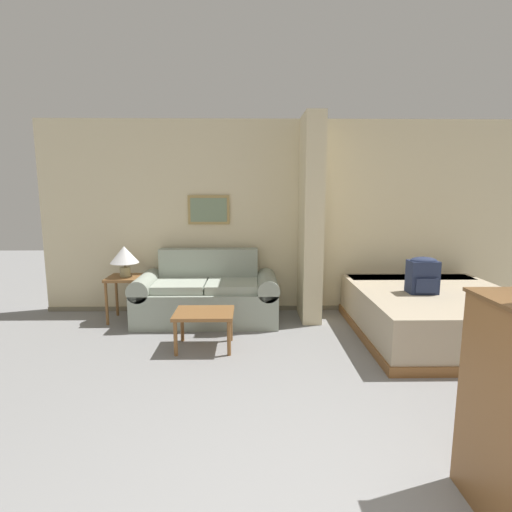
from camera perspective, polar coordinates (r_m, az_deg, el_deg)
name	(u,v)px	position (r m, az deg, el deg)	size (l,w,h in m)	color
wall_back	(292,218)	(5.54, 5.23, 5.43)	(6.83, 0.16, 2.60)	beige
wall_partition_pillar	(311,220)	(5.18, 7.80, 5.18)	(0.24, 0.66, 2.60)	beige
couch	(207,296)	(5.22, -6.99, -5.63)	(1.82, 0.84, 0.90)	#99A393
coffee_table	(204,316)	(4.31, -7.42, -8.56)	(0.62, 0.49, 0.40)	brown
side_table	(126,284)	(5.41, -18.09, -3.83)	(0.44, 0.44, 0.58)	brown
table_lamp	(124,256)	(5.34, -18.29, 0.04)	(0.36, 0.36, 0.39)	tan
bed	(435,313)	(5.07, 24.26, -7.49)	(1.77, 2.04, 0.54)	brown
backpack	(423,274)	(4.81, 22.72, -2.45)	(0.31, 0.24, 0.41)	#232D4C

